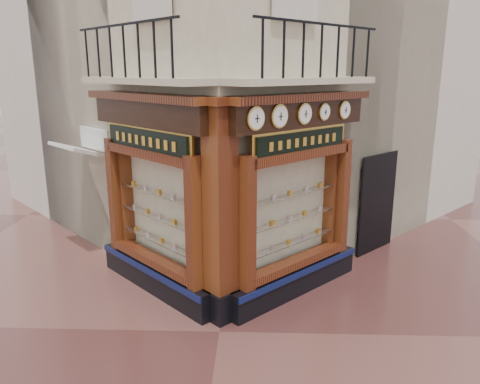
{
  "coord_description": "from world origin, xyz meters",
  "views": [
    {
      "loc": [
        0.61,
        -7.2,
        4.38
      ],
      "look_at": [
        0.29,
        2.0,
        1.98
      ],
      "focal_mm": 35.0,
      "sensor_mm": 36.0,
      "label": 1
    }
  ],
  "objects_px": {
    "clock_d": "(324,112)",
    "signboard_right": "(302,141)",
    "corner_pilaster": "(220,216)",
    "signboard_left": "(147,140)",
    "clock_a": "(256,118)",
    "clock_e": "(345,110)",
    "awning": "(87,256)",
    "clock_b": "(279,116)",
    "clock_c": "(304,114)"
  },
  "relations": [
    {
      "from": "clock_e",
      "to": "signboard_right",
      "type": "xyz_separation_m",
      "value": [
        -0.89,
        -0.74,
        -0.52
      ]
    },
    {
      "from": "corner_pilaster",
      "to": "signboard_left",
      "type": "bearing_deg",
      "value": 100.25
    },
    {
      "from": "clock_b",
      "to": "clock_c",
      "type": "bearing_deg",
      "value": -0.0
    },
    {
      "from": "clock_b",
      "to": "clock_c",
      "type": "distance_m",
      "value": 0.67
    },
    {
      "from": "signboard_right",
      "to": "signboard_left",
      "type": "bearing_deg",
      "value": 135.0
    },
    {
      "from": "clock_a",
      "to": "clock_d",
      "type": "height_order",
      "value": "clock_a"
    },
    {
      "from": "clock_b",
      "to": "awning",
      "type": "bearing_deg",
      "value": 107.01
    },
    {
      "from": "signboard_left",
      "to": "signboard_right",
      "type": "distance_m",
      "value": 2.92
    },
    {
      "from": "corner_pilaster",
      "to": "clock_d",
      "type": "xyz_separation_m",
      "value": [
        1.89,
        1.29,
        1.67
      ]
    },
    {
      "from": "clock_b",
      "to": "clock_c",
      "type": "xyz_separation_m",
      "value": [
        0.48,
        0.48,
        0.0
      ]
    },
    {
      "from": "clock_c",
      "to": "clock_d",
      "type": "xyz_separation_m",
      "value": [
        0.41,
        0.41,
        -0.0
      ]
    },
    {
      "from": "awning",
      "to": "signboard_left",
      "type": "bearing_deg",
      "value": -176.11
    },
    {
      "from": "clock_a",
      "to": "clock_d",
      "type": "xyz_separation_m",
      "value": [
        1.29,
        1.29,
        -0.0
      ]
    },
    {
      "from": "corner_pilaster",
      "to": "clock_a",
      "type": "distance_m",
      "value": 1.78
    },
    {
      "from": "clock_c",
      "to": "corner_pilaster",
      "type": "bearing_deg",
      "value": 165.6
    },
    {
      "from": "clock_c",
      "to": "signboard_right",
      "type": "distance_m",
      "value": 0.54
    },
    {
      "from": "awning",
      "to": "signboard_left",
      "type": "distance_m",
      "value": 4.11
    },
    {
      "from": "corner_pilaster",
      "to": "clock_d",
      "type": "relative_size",
      "value": 12.27
    },
    {
      "from": "clock_b",
      "to": "corner_pilaster",
      "type": "bearing_deg",
      "value": 156.68
    },
    {
      "from": "corner_pilaster",
      "to": "clock_c",
      "type": "xyz_separation_m",
      "value": [
        1.48,
        0.87,
        1.67
      ]
    },
    {
      "from": "clock_a",
      "to": "awning",
      "type": "bearing_deg",
      "value": 100.65
    },
    {
      "from": "signboard_left",
      "to": "clock_c",
      "type": "bearing_deg",
      "value": -137.73
    },
    {
      "from": "clock_d",
      "to": "signboard_left",
      "type": "xyz_separation_m",
      "value": [
        -3.35,
        -0.27,
        -0.52
      ]
    },
    {
      "from": "clock_d",
      "to": "clock_e",
      "type": "xyz_separation_m",
      "value": [
        0.46,
        0.46,
        0.0
      ]
    },
    {
      "from": "clock_c",
      "to": "signboard_left",
      "type": "height_order",
      "value": "clock_c"
    },
    {
      "from": "corner_pilaster",
      "to": "signboard_left",
      "type": "xyz_separation_m",
      "value": [
        -1.46,
        1.01,
        1.15
      ]
    },
    {
      "from": "corner_pilaster",
      "to": "awning",
      "type": "relative_size",
      "value": 2.87
    },
    {
      "from": "corner_pilaster",
      "to": "clock_e",
      "type": "height_order",
      "value": "corner_pilaster"
    },
    {
      "from": "clock_e",
      "to": "signboard_left",
      "type": "distance_m",
      "value": 3.92
    },
    {
      "from": "clock_c",
      "to": "clock_e",
      "type": "bearing_deg",
      "value": 0.0
    },
    {
      "from": "signboard_left",
      "to": "corner_pilaster",
      "type": "bearing_deg",
      "value": -169.75
    },
    {
      "from": "clock_e",
      "to": "awning",
      "type": "xyz_separation_m",
      "value": [
        -5.85,
        1.04,
        -3.62
      ]
    },
    {
      "from": "clock_b",
      "to": "clock_d",
      "type": "relative_size",
      "value": 1.27
    },
    {
      "from": "clock_e",
      "to": "signboard_right",
      "type": "distance_m",
      "value": 1.27
    },
    {
      "from": "clock_d",
      "to": "signboard_right",
      "type": "relative_size",
      "value": 0.17
    },
    {
      "from": "clock_a",
      "to": "signboard_right",
      "type": "relative_size",
      "value": 0.21
    },
    {
      "from": "clock_b",
      "to": "clock_e",
      "type": "bearing_deg",
      "value": 0.0
    },
    {
      "from": "clock_b",
      "to": "awning",
      "type": "xyz_separation_m",
      "value": [
        -4.5,
        2.39,
        -3.62
      ]
    },
    {
      "from": "corner_pilaster",
      "to": "signboard_right",
      "type": "height_order",
      "value": "corner_pilaster"
    },
    {
      "from": "clock_b",
      "to": "signboard_right",
      "type": "xyz_separation_m",
      "value": [
        0.46,
        0.62,
        -0.52
      ]
    },
    {
      "from": "clock_a",
      "to": "clock_b",
      "type": "distance_m",
      "value": 0.57
    },
    {
      "from": "clock_c",
      "to": "awning",
      "type": "height_order",
      "value": "clock_c"
    },
    {
      "from": "signboard_left",
      "to": "clock_d",
      "type": "bearing_deg",
      "value": -130.33
    },
    {
      "from": "corner_pilaster",
      "to": "awning",
      "type": "height_order",
      "value": "corner_pilaster"
    },
    {
      "from": "clock_a",
      "to": "clock_c",
      "type": "bearing_deg",
      "value": -0.0
    },
    {
      "from": "awning",
      "to": "signboard_right",
      "type": "height_order",
      "value": "signboard_right"
    },
    {
      "from": "clock_d",
      "to": "clock_e",
      "type": "height_order",
      "value": "clock_e"
    },
    {
      "from": "signboard_left",
      "to": "signboard_right",
      "type": "height_order",
      "value": "signboard_left"
    },
    {
      "from": "corner_pilaster",
      "to": "clock_c",
      "type": "bearing_deg",
      "value": -14.4
    },
    {
      "from": "clock_a",
      "to": "clock_e",
      "type": "height_order",
      "value": "clock_a"
    }
  ]
}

